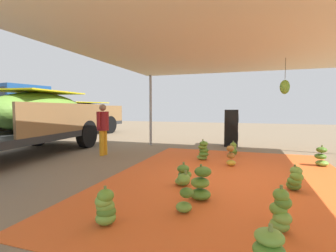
{
  "coord_description": "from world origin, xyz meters",
  "views": [
    {
      "loc": [
        -5.1,
        -0.35,
        1.44
      ],
      "look_at": [
        -0.35,
        1.22,
        1.08
      ],
      "focal_mm": 26.21,
      "sensor_mm": 36.0,
      "label": 1
    }
  ],
  "objects_px": {
    "banana_bunch_3": "(295,179)",
    "cargo_truck_far": "(59,113)",
    "banana_bunch_5": "(321,157)",
    "speaker_stack": "(231,128)",
    "banana_bunch_10": "(105,207)",
    "banana_bunch_4": "(201,184)",
    "banana_bunch_7": "(231,157)",
    "banana_bunch_6": "(185,194)",
    "banana_bunch_2": "(233,149)",
    "banana_bunch_0": "(183,176)",
    "banana_bunch_9": "(281,211)",
    "worker_0": "(103,125)",
    "banana_bunch_1": "(203,151)"
  },
  "relations": [
    {
      "from": "banana_bunch_0",
      "to": "banana_bunch_9",
      "type": "xyz_separation_m",
      "value": [
        -1.28,
        -1.51,
        0.05
      ]
    },
    {
      "from": "banana_bunch_4",
      "to": "banana_bunch_7",
      "type": "height_order",
      "value": "banana_bunch_4"
    },
    {
      "from": "banana_bunch_6",
      "to": "cargo_truck_far",
      "type": "distance_m",
      "value": 10.73
    },
    {
      "from": "banana_bunch_7",
      "to": "speaker_stack",
      "type": "distance_m",
      "value": 3.42
    },
    {
      "from": "banana_bunch_6",
      "to": "banana_bunch_3",
      "type": "bearing_deg",
      "value": -47.91
    },
    {
      "from": "banana_bunch_3",
      "to": "banana_bunch_10",
      "type": "bearing_deg",
      "value": 130.7
    },
    {
      "from": "banana_bunch_1",
      "to": "banana_bunch_9",
      "type": "bearing_deg",
      "value": -156.8
    },
    {
      "from": "banana_bunch_2",
      "to": "cargo_truck_far",
      "type": "distance_m",
      "value": 9.01
    },
    {
      "from": "banana_bunch_10",
      "to": "worker_0",
      "type": "xyz_separation_m",
      "value": [
        3.93,
        2.58,
        0.7
      ]
    },
    {
      "from": "banana_bunch_0",
      "to": "worker_0",
      "type": "bearing_deg",
      "value": 55.31
    },
    {
      "from": "worker_0",
      "to": "speaker_stack",
      "type": "height_order",
      "value": "worker_0"
    },
    {
      "from": "banana_bunch_6",
      "to": "banana_bunch_10",
      "type": "xyz_separation_m",
      "value": [
        -0.66,
        0.84,
        -0.04
      ]
    },
    {
      "from": "banana_bunch_7",
      "to": "speaker_stack",
      "type": "xyz_separation_m",
      "value": [
        3.38,
        0.23,
        0.45
      ]
    },
    {
      "from": "banana_bunch_6",
      "to": "cargo_truck_far",
      "type": "bearing_deg",
      "value": 50.54
    },
    {
      "from": "banana_bunch_10",
      "to": "cargo_truck_far",
      "type": "distance_m",
      "value": 10.55
    },
    {
      "from": "banana_bunch_3",
      "to": "cargo_truck_far",
      "type": "xyz_separation_m",
      "value": [
        5.34,
        9.85,
        0.99
      ]
    },
    {
      "from": "banana_bunch_10",
      "to": "worker_0",
      "type": "bearing_deg",
      "value": 33.27
    },
    {
      "from": "banana_bunch_3",
      "to": "banana_bunch_5",
      "type": "distance_m",
      "value": 2.44
    },
    {
      "from": "banana_bunch_1",
      "to": "banana_bunch_10",
      "type": "bearing_deg",
      "value": 173.34
    },
    {
      "from": "banana_bunch_1",
      "to": "banana_bunch_10",
      "type": "height_order",
      "value": "banana_bunch_1"
    },
    {
      "from": "banana_bunch_9",
      "to": "banana_bunch_10",
      "type": "xyz_separation_m",
      "value": [
        -0.49,
        2.04,
        -0.03
      ]
    },
    {
      "from": "banana_bunch_0",
      "to": "banana_bunch_3",
      "type": "height_order",
      "value": "banana_bunch_3"
    },
    {
      "from": "banana_bunch_2",
      "to": "speaker_stack",
      "type": "distance_m",
      "value": 2.03
    },
    {
      "from": "banana_bunch_4",
      "to": "banana_bunch_7",
      "type": "distance_m",
      "value": 2.47
    },
    {
      "from": "banana_bunch_1",
      "to": "banana_bunch_4",
      "type": "height_order",
      "value": "banana_bunch_1"
    },
    {
      "from": "banana_bunch_2",
      "to": "banana_bunch_9",
      "type": "height_order",
      "value": "banana_bunch_9"
    },
    {
      "from": "banana_bunch_4",
      "to": "banana_bunch_6",
      "type": "bearing_deg",
      "value": 167.31
    },
    {
      "from": "banana_bunch_2",
      "to": "cargo_truck_far",
      "type": "height_order",
      "value": "cargo_truck_far"
    },
    {
      "from": "banana_bunch_1",
      "to": "cargo_truck_far",
      "type": "relative_size",
      "value": 0.08
    },
    {
      "from": "banana_bunch_3",
      "to": "banana_bunch_4",
      "type": "xyz_separation_m",
      "value": [
        -0.91,
        1.48,
        0.04
      ]
    },
    {
      "from": "banana_bunch_5",
      "to": "banana_bunch_9",
      "type": "height_order",
      "value": "banana_bunch_9"
    },
    {
      "from": "banana_bunch_4",
      "to": "banana_bunch_2",
      "type": "bearing_deg",
      "value": -3.86
    },
    {
      "from": "banana_bunch_1",
      "to": "banana_bunch_6",
      "type": "bearing_deg",
      "value": -174.04
    },
    {
      "from": "banana_bunch_5",
      "to": "speaker_stack",
      "type": "height_order",
      "value": "speaker_stack"
    },
    {
      "from": "banana_bunch_5",
      "to": "worker_0",
      "type": "relative_size",
      "value": 0.33
    },
    {
      "from": "banana_bunch_2",
      "to": "banana_bunch_5",
      "type": "relative_size",
      "value": 0.85
    },
    {
      "from": "banana_bunch_7",
      "to": "cargo_truck_far",
      "type": "xyz_separation_m",
      "value": [
        3.79,
        8.66,
        0.95
      ]
    },
    {
      "from": "banana_bunch_7",
      "to": "banana_bunch_6",
      "type": "bearing_deg",
      "value": 172.14
    },
    {
      "from": "banana_bunch_3",
      "to": "banana_bunch_6",
      "type": "distance_m",
      "value": 2.16
    },
    {
      "from": "banana_bunch_5",
      "to": "banana_bunch_10",
      "type": "bearing_deg",
      "value": 142.0
    },
    {
      "from": "banana_bunch_2",
      "to": "banana_bunch_10",
      "type": "bearing_deg",
      "value": 166.41
    },
    {
      "from": "banana_bunch_9",
      "to": "banana_bunch_10",
      "type": "bearing_deg",
      "value": 103.6
    },
    {
      "from": "banana_bunch_4",
      "to": "cargo_truck_far",
      "type": "relative_size",
      "value": 0.08
    },
    {
      "from": "banana_bunch_4",
      "to": "banana_bunch_10",
      "type": "bearing_deg",
      "value": 141.17
    },
    {
      "from": "banana_bunch_4",
      "to": "speaker_stack",
      "type": "xyz_separation_m",
      "value": [
        5.83,
        -0.06,
        0.45
      ]
    },
    {
      "from": "banana_bunch_7",
      "to": "worker_0",
      "type": "xyz_separation_m",
      "value": [
        0.27,
        3.84,
        0.67
      ]
    },
    {
      "from": "banana_bunch_1",
      "to": "banana_bunch_6",
      "type": "distance_m",
      "value": 3.49
    },
    {
      "from": "banana_bunch_3",
      "to": "speaker_stack",
      "type": "height_order",
      "value": "speaker_stack"
    },
    {
      "from": "cargo_truck_far",
      "to": "banana_bunch_0",
      "type": "bearing_deg",
      "value": -125.54
    },
    {
      "from": "banana_bunch_4",
      "to": "banana_bunch_7",
      "type": "xyz_separation_m",
      "value": [
        2.46,
        -0.29,
        -0.0
      ]
    }
  ]
}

